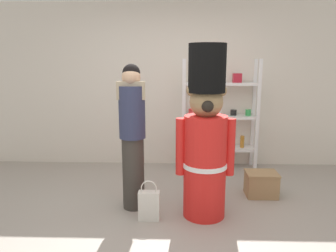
% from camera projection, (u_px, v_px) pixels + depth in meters
% --- Properties ---
extents(ground_plane, '(6.40, 6.40, 0.00)m').
position_uv_depth(ground_plane, '(165.00, 228.00, 3.33)').
color(ground_plane, '#9E9389').
extents(back_wall, '(6.40, 0.12, 2.60)m').
position_uv_depth(back_wall, '(170.00, 85.00, 5.22)').
color(back_wall, silver).
rests_on(back_wall, ground_plane).
extents(merchandise_shelf, '(1.18, 0.35, 1.72)m').
position_uv_depth(merchandise_shelf, '(219.00, 114.00, 5.07)').
color(merchandise_shelf, white).
rests_on(merchandise_shelf, ground_plane).
extents(teddy_bear_guard, '(0.64, 0.48, 1.88)m').
position_uv_depth(teddy_bear_guard, '(205.00, 140.00, 3.45)').
color(teddy_bear_guard, red).
rests_on(teddy_bear_guard, ground_plane).
extents(person_shopper, '(0.31, 0.30, 1.67)m').
position_uv_depth(person_shopper, '(133.00, 134.00, 3.64)').
color(person_shopper, '#38332D').
rests_on(person_shopper, ground_plane).
extents(shopping_bag, '(0.23, 0.11, 0.45)m').
position_uv_depth(shopping_bag, '(149.00, 205.00, 3.49)').
color(shopping_bag, silver).
rests_on(shopping_bag, ground_plane).
extents(display_crate, '(0.40, 0.31, 0.31)m').
position_uv_depth(display_crate, '(261.00, 184.00, 4.11)').
color(display_crate, '#9E7A51').
rests_on(display_crate, ground_plane).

